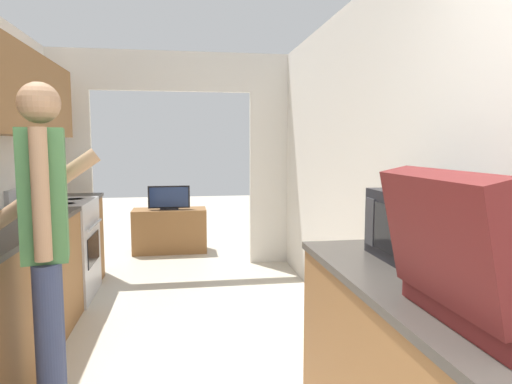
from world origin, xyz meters
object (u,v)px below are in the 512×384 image
at_px(person, 46,246).
at_px(microwave, 418,226).
at_px(suitcase, 485,273).
at_px(range_oven, 58,249).
at_px(television, 169,198).
at_px(tv_cabinet, 170,230).

xyz_separation_m(person, microwave, (1.74, -0.46, 0.13)).
bearing_deg(microwave, suitcase, -104.15).
bearing_deg(suitcase, range_oven, 122.29).
relative_size(suitcase, microwave, 1.30).
bearing_deg(range_oven, television, 59.70).
relative_size(tv_cabinet, television, 1.78).
bearing_deg(television, tv_cabinet, 90.00).
xyz_separation_m(tv_cabinet, television, (-0.00, -0.04, 0.44)).
height_order(person, suitcase, person).
distance_m(suitcase, tv_cabinet, 5.12).
bearing_deg(microwave, person, 165.31).
bearing_deg(suitcase, microwave, 75.85).
height_order(suitcase, microwave, suitcase).
relative_size(suitcase, television, 1.05).
bearing_deg(person, television, -18.78).
relative_size(suitcase, tv_cabinet, 0.59).
bearing_deg(microwave, television, 106.56).
xyz_separation_m(microwave, television, (-1.25, 4.19, -0.34)).
xyz_separation_m(person, suitcase, (1.56, -1.17, 0.12)).
relative_size(microwave, tv_cabinet, 0.46).
distance_m(range_oven, person, 2.17).
bearing_deg(microwave, range_oven, 131.45).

